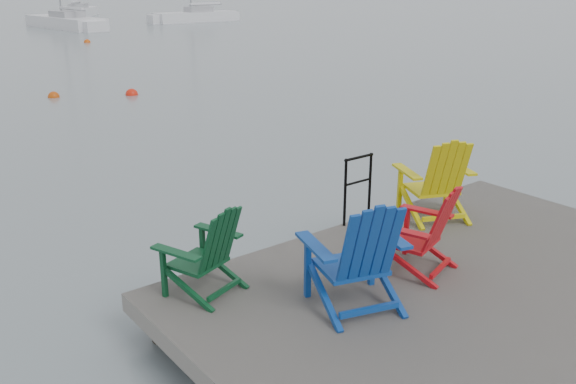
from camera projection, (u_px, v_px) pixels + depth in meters
ground at (503, 344)px, 6.23m from camera, size 400.00×400.00×0.00m
dock at (507, 314)px, 6.11m from camera, size 6.00×5.00×1.40m
handrail at (358, 183)px, 7.85m from camera, size 0.48×0.04×0.90m
chair_green at (206, 250)px, 6.07m from camera, size 0.90×0.86×0.95m
chair_blue at (359, 253)px, 5.75m from camera, size 1.08×1.03×1.15m
chair_red at (424, 229)px, 6.52m from camera, size 0.94×0.89×0.99m
chair_yellow at (438, 178)px, 7.95m from camera, size 1.10×1.05×1.13m
sailboat_near at (66, 23)px, 44.92m from camera, size 3.29×9.08×12.20m
sailboat_mid at (80, 13)px, 57.72m from camera, size 5.82×7.75×10.90m
sailboat_far at (196, 17)px, 51.16m from camera, size 7.22×2.09×10.05m
buoy_a at (132, 95)px, 19.42m from camera, size 0.40×0.40×0.40m
buoy_b at (54, 97)px, 19.03m from camera, size 0.36×0.36×0.36m
buoy_c at (87, 42)px, 35.00m from camera, size 0.38×0.38×0.38m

